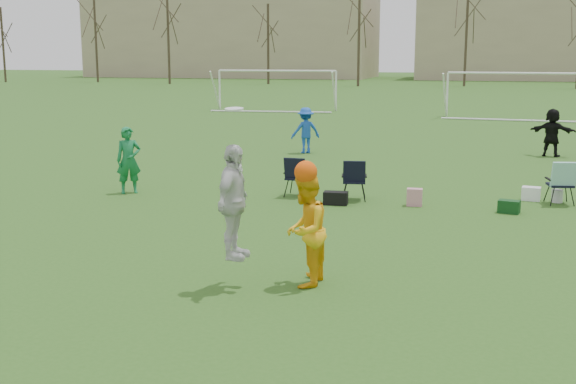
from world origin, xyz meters
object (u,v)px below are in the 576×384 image
(fielder_black, at_px, (552,132))
(center_contest, at_px, (275,217))
(goal_left, at_px, (277,79))
(goal_mid, at_px, (517,82))
(fielder_green_near, at_px, (129,160))
(fielder_blue, at_px, (306,130))

(fielder_black, height_order, center_contest, center_contest)
(center_contest, xyz_separation_m, goal_left, (-9.64, 33.06, 0.86))
(goal_mid, bearing_deg, goal_left, 175.87)
(fielder_green_near, bearing_deg, fielder_blue, 40.16)
(center_contest, bearing_deg, fielder_green_near, 132.47)
(fielder_blue, height_order, center_contest, center_contest)
(center_contest, bearing_deg, goal_left, 106.25)
(fielder_black, relative_size, center_contest, 0.61)
(fielder_black, bearing_deg, fielder_green_near, 58.11)
(goal_left, height_order, goal_mid, same)
(center_contest, distance_m, goal_left, 34.45)
(goal_left, bearing_deg, fielder_blue, -75.81)
(goal_left, bearing_deg, fielder_green_near, -86.44)
(fielder_green_near, distance_m, center_contest, 8.26)
(fielder_blue, relative_size, center_contest, 0.60)
(center_contest, bearing_deg, goal_mid, 82.00)
(goal_left, bearing_deg, fielder_black, -54.56)
(fielder_green_near, bearing_deg, goal_left, 64.96)
(fielder_blue, xyz_separation_m, goal_mid, (7.51, 16.64, 1.13))
(fielder_black, distance_m, goal_mid, 15.30)
(goal_left, distance_m, goal_mid, 14.14)
(fielder_blue, bearing_deg, fielder_green_near, 40.95)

